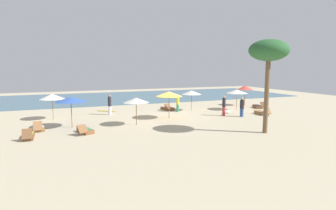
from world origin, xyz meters
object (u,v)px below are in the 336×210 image
Objects in this scene: umbrella_4 at (169,94)px; lounger_0 at (85,130)px; umbrella_0 at (136,100)px; umbrella_5 at (52,97)px; lounger_2 at (39,128)px; lounger_5 at (262,113)px; palm_0 at (269,52)px; person_3 at (242,107)px; lounger_1 at (168,108)px; lounger_3 at (258,106)px; dog at (227,112)px; umbrella_2 at (245,87)px; umbrella_3 at (191,92)px; lounger_4 at (28,136)px; person_1 at (224,105)px; surfboard at (107,111)px; person_0 at (110,104)px; umbrella_6 at (237,91)px; umbrella_1 at (71,99)px; person_2 at (178,103)px.

umbrella_4 is 1.26× the size of lounger_0.
umbrella_0 is 0.97× the size of umbrella_5.
lounger_2 is 18.63m from lounger_5.
person_3 is at bearing 68.21° from palm_0.
umbrella_5 is at bearing -174.00° from lounger_1.
dog is at bearing -158.67° from lounger_3.
lounger_1 reaches higher than lounger_0.
umbrella_2 is 20.12m from umbrella_5.
lounger_1 is (1.51, 4.23, -1.89)m from umbrella_4.
umbrella_0 is at bearing -38.88° from umbrella_5.
umbrella_3 is 15.58m from lounger_4.
umbrella_4 is 1.28× the size of lounger_3.
palm_0 is at bearing -103.82° from dog.
person_1 is (15.04, 0.28, 0.75)m from lounger_2.
lounger_1 is (10.70, 1.13, -1.74)m from umbrella_5.
umbrella_0 is at bearing -179.02° from lounger_5.
surfboard is at bearing 72.11° from lounger_0.
umbrella_2 reaches higher than person_0.
umbrella_6 is 1.25× the size of lounger_2.
lounger_3 is (7.27, -1.19, -1.63)m from umbrella_3.
lounger_3 is at bearing 23.71° from person_1.
lounger_1 is 9.69m from lounger_3.
umbrella_2 reaches higher than lounger_1.
dog is at bearing -141.23° from umbrella_6.
palm_0 is (-1.01, -6.55, 4.34)m from person_1.
umbrella_0 is at bearing 142.82° from palm_0.
surfboard is at bearing 145.24° from person_3.
palm_0 reaches higher than dog.
palm_0 is at bearing -51.89° from person_0.
lounger_2 is 0.87× the size of surfboard.
palm_0 reaches higher than lounger_2.
lounger_1 is at bearing 70.33° from umbrella_4.
lounger_1 is at bearing 128.90° from person_3.
umbrella_1 is 3.99m from lounger_4.
lounger_4 is (-12.02, -7.34, 0.00)m from lounger_1.
umbrella_1 is at bearing 108.86° from lounger_0.
umbrella_0 is 7.55m from lounger_4.
lounger_0 is at bearing -140.63° from lounger_1.
person_2 reaches higher than lounger_3.
person_0 reaches higher than surfboard.
lounger_4 is at bearing -124.75° from surfboard.
lounger_0 is at bearing 158.88° from palm_0.
umbrella_2 reaches higher than surfboard.
umbrella_1 reaches higher than surfboard.
dog is (16.28, 3.06, 0.02)m from lounger_4.
lounger_4 is at bearing -102.56° from lounger_2.
dog is at bearing 37.90° from person_1.
person_3 reaches higher than lounger_5.
umbrella_0 is 14.78m from lounger_3.
umbrella_5 is at bearing 175.84° from umbrella_6.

